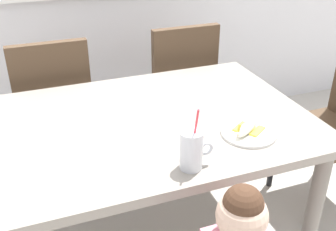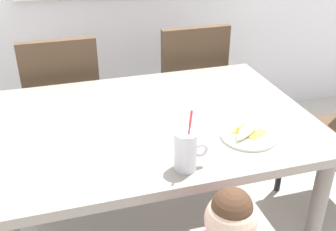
% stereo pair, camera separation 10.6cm
% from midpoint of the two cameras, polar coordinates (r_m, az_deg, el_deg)
% --- Properties ---
extents(dining_table, '(1.39, 1.00, 0.75)m').
position_cam_midpoint_polar(dining_table, '(1.84, -0.24, -3.03)').
color(dining_table, gray).
rests_on(dining_table, ground).
extents(dining_chair_left, '(0.44, 0.45, 0.96)m').
position_cam_midpoint_polar(dining_chair_left, '(2.48, -13.38, 1.88)').
color(dining_chair_left, '#4C3826').
rests_on(dining_chair_left, ground).
extents(dining_chair_right, '(0.44, 0.44, 0.96)m').
position_cam_midpoint_polar(dining_chair_right, '(2.64, 4.04, 4.26)').
color(dining_chair_right, '#4C3826').
rests_on(dining_chair_right, ground).
extents(milk_cup, '(0.13, 0.08, 0.25)m').
position_cam_midpoint_polar(milk_cup, '(1.43, 4.69, -5.32)').
color(milk_cup, silver).
rests_on(milk_cup, dining_table).
extents(snack_plate, '(0.23, 0.23, 0.01)m').
position_cam_midpoint_polar(snack_plate, '(1.69, 13.13, -2.88)').
color(snack_plate, white).
rests_on(snack_plate, dining_table).
extents(peeled_banana, '(0.17, 0.15, 0.07)m').
position_cam_midpoint_polar(peeled_banana, '(1.67, 12.93, -2.17)').
color(peeled_banana, '#F4EAC6').
rests_on(peeled_banana, snack_plate).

